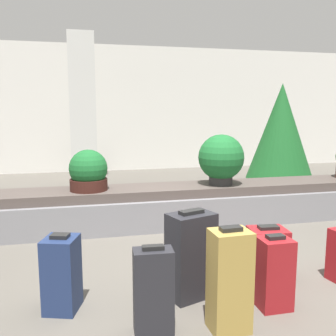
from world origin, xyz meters
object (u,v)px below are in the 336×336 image
Objects in this scene: suitcase_1 at (267,254)px; suitcase_4 at (62,274)px; suitcase_0 at (191,255)px; suitcase_5 at (274,273)px; pillar at (83,108)px; potted_plant_0 at (221,159)px; decorated_tree at (281,132)px; potted_plant_2 at (88,172)px; suitcase_2 at (153,291)px; suitcase_6 at (229,281)px.

suitcase_1 is 1.82m from suitcase_4.
suitcase_0 reaches higher than suitcase_5.
pillar is 4.16m from potted_plant_0.
decorated_tree is at bearing -22.98° from pillar.
potted_plant_0 reaches higher than potted_plant_2.
suitcase_2 reaches higher than suitcase_4.
suitcase_0 is 1.04m from suitcase_4.
suitcase_4 is at bearing -136.26° from potted_plant_0.
suitcase_5 is 1.13× the size of potted_plant_2.
potted_plant_2 is (-0.90, 2.55, 0.40)m from suitcase_6.
suitcase_6 is at bearing -109.59° from potted_plant_0.
pillar is 4.58× the size of potted_plant_0.
suitcase_1 is 0.96× the size of potted_plant_2.
potted_plant_2 is at bearing 178.94° from potted_plant_0.
potted_plant_2 is (0.02, -3.64, -0.83)m from pillar.
potted_plant_0 is 1.32× the size of potted_plant_2.
decorated_tree is at bearing 33.44° from suitcase_0.
suitcase_2 is at bearing -81.22° from potted_plant_2.
potted_plant_2 is (0.26, 2.00, 0.47)m from suitcase_4.
pillar is at bearing 157.02° from decorated_tree.
decorated_tree is at bearing 27.40° from potted_plant_2.
suitcase_1 is (1.58, -5.50, -1.36)m from pillar.
pillar is 4.21× the size of suitcase_6.
decorated_tree is (2.29, 3.86, 0.89)m from suitcase_1.
suitcase_6 reaches higher than suitcase_1.
suitcase_1 is 0.73× the size of potted_plant_0.
suitcase_2 is at bearing -120.42° from potted_plant_0.
suitcase_2 is at bearing -127.98° from decorated_tree.
suitcase_6 is (0.53, -0.10, 0.06)m from suitcase_2.
suitcase_0 is 0.81m from suitcase_1.
suitcase_0 is at bearing 101.12° from suitcase_6.
potted_plant_0 reaches higher than suitcase_2.
suitcase_4 is 0.29× the size of decorated_tree.
potted_plant_0 is 1.80m from potted_plant_2.
suitcase_4 reaches higher than suitcase_5.
suitcase_6 is 0.36× the size of decorated_tree.
potted_plant_2 is at bearing -89.66° from pillar.
suitcase_6 is (0.12, -0.53, 0.01)m from suitcase_0.
suitcase_6 is 2.73m from potted_plant_2.
suitcase_5 is (0.58, -0.32, -0.08)m from suitcase_0.
suitcase_6 is at bearing -7.36° from suitcase_4.
pillar reaches higher than potted_plant_0.
suitcase_4 is at bearing -169.89° from suitcase_1.
pillar is 6.24m from suitcase_2.
suitcase_1 is at bearing -7.53° from suitcase_0.
decorated_tree reaches higher than potted_plant_2.
potted_plant_2 is (-1.56, 1.86, 0.52)m from suitcase_1.
potted_plant_2 is at bearing 100.45° from suitcase_4.
suitcase_5 is 0.51m from suitcase_6.
pillar is 5.79m from suitcase_4.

